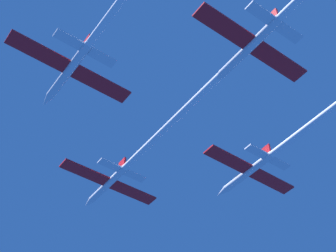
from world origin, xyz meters
name	(u,v)px	position (x,y,z in m)	size (l,w,h in m)	color
jet_lead	(153,141)	(0.30, -14.06, 0.91)	(19.51, 55.34, 3.23)	white
jet_left_wing	(113,12)	(-18.44, -31.83, 0.69)	(19.51, 50.24, 3.23)	white
jet_right_wing	(306,128)	(18.36, -32.04, 0.13)	(19.51, 53.75, 3.23)	white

